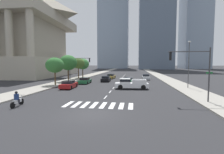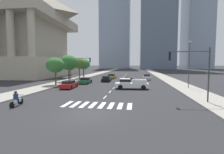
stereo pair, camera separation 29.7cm
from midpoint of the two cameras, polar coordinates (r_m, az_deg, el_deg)
The scene contains 23 objects.
ground_plane at distance 13.94m, azimuth -7.89°, elevation -12.47°, with size 800.00×800.00×0.00m, color #28282B.
sidewalk_east at distance 43.83m, azimuth 18.51°, elevation -0.96°, with size 4.00×260.00×0.15m, color gray.
sidewalk_west at distance 45.75m, azimuth -12.35°, elevation -0.61°, with size 4.00×260.00×0.15m, color gray.
crosswalk_near at distance 16.85m, azimuth -5.04°, elevation -9.45°, with size 6.75×2.54×0.01m.
lane_divider_center at distance 44.28m, azimuth 2.86°, elevation -0.77°, with size 0.14×50.00×0.01m.
motorcycle_lead at distance 18.51m, azimuth -29.93°, elevation -6.93°, with size 0.70×2.08×1.49m.
pickup_truck at distance 27.48m, azimuth 5.79°, elevation -2.31°, with size 5.43×2.41×1.67m.
sedan_silver_0 at distance 44.30m, azimuth 11.24°, elevation -0.06°, with size 1.82×4.40×1.32m.
sedan_green_1 at distance 35.21m, azimuth 5.42°, elevation -1.20°, with size 1.95×4.41×1.25m.
sedan_gold_2 at distance 46.31m, azimuth -0.54°, elevation 0.20°, with size 2.15×4.76×1.28m.
sedan_green_3 at distance 35.12m, azimuth -9.44°, elevation -1.25°, with size 1.95×4.35×1.28m.
sedan_red_4 at distance 28.86m, azimuth -14.75°, elevation -2.55°, with size 2.05×4.33×1.28m.
sedan_black_5 at distance 38.59m, azimuth -2.32°, elevation -0.67°, with size 1.92×4.32×1.28m.
traffic_signal_near at distance 19.17m, azimuth 25.53°, elevation 3.78°, with size 4.43×0.28×5.56m.
traffic_signal_far at distance 37.84m, azimuth -11.79°, elevation 4.30°, with size 5.06×0.28×5.55m.
street_lamp_east at distance 30.11m, azimuth 24.37°, elevation 4.99°, with size 0.50×0.24×7.56m.
street_tree_nearest at distance 32.94m, azimuth -19.09°, elevation 3.81°, with size 3.34×3.34×5.09m.
street_tree_second at distance 38.67m, azimuth -14.92°, elevation 4.72°, with size 3.95×3.95×5.86m.
street_tree_third at distance 45.17m, azimuth -11.54°, elevation 4.58°, with size 3.30×3.30×5.47m.
street_tree_fourth at distance 48.72m, azimuth -10.10°, elevation 4.36°, with size 3.63×3.63×5.41m.
war_memorial at distance 67.40m, azimuth -29.96°, elevation 14.69°, with size 32.53×32.53×32.61m.
office_tower_left_skyline at distance 159.73m, azimuth 0.58°, elevation 20.39°, with size 26.06×21.10×107.90m.
office_tower_center_skyline at distance 144.12m, azimuth 14.74°, elevation 23.96°, with size 25.60×20.73×105.98m.
Camera 1 is at (3.44, -12.86, 4.05)m, focal length 26.93 mm.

